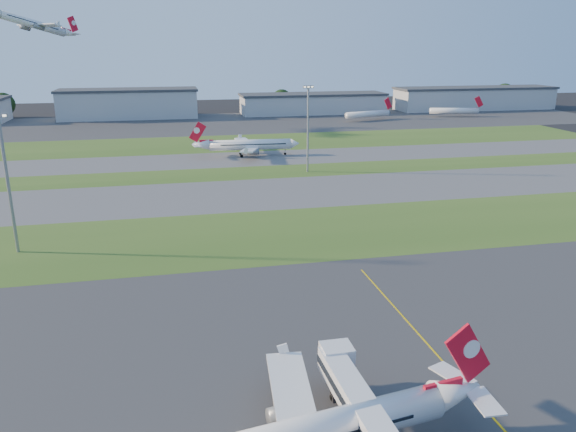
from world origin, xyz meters
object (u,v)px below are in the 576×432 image
object	(u,v)px
light_mast_west	(7,175)
airliner_taxiing	(249,145)
mini_jet_near	(368,114)
mini_jet_far	(454,111)
jet_bridge	(375,432)
light_mast_centre	(308,123)

from	to	relation	value
light_mast_west	airliner_taxiing	bearing A→B (deg)	56.43
mini_jet_near	mini_jet_far	size ratio (longest dim) A/B	0.98
mini_jet_near	light_mast_west	distance (m)	211.92
jet_bridge	mini_jet_near	size ratio (longest dim) A/B	0.97
mini_jet_far	light_mast_centre	bearing A→B (deg)	-121.90
jet_bridge	mini_jet_far	distance (m)	274.66
light_mast_centre	mini_jet_near	bearing A→B (deg)	61.73
light_mast_west	jet_bridge	bearing A→B (deg)	-56.09
mini_jet_far	airliner_taxiing	bearing A→B (deg)	-133.26
jet_bridge	mini_jet_far	xyz separation A→B (m)	(135.28, 239.03, -0.73)
jet_bridge	mini_jet_near	distance (m)	249.17
mini_jet_near	light_mast_centre	size ratio (longest dim) A/B	1.08
jet_bridge	light_mast_west	distance (m)	81.73
jet_bridge	light_mast_centre	size ratio (longest dim) A/B	1.04
jet_bridge	mini_jet_near	bearing A→B (deg)	70.16
jet_bridge	light_mast_centre	distance (m)	126.17
mini_jet_near	mini_jet_far	bearing A→B (deg)	-11.56
mini_jet_near	light_mast_centre	xyz separation A→B (m)	(-59.77, -111.14, 11.53)
light_mast_centre	mini_jet_far	bearing A→B (deg)	46.35
airliner_taxiing	light_mast_west	size ratio (longest dim) A/B	1.36
airliner_taxiing	light_mast_centre	world-z (taller)	light_mast_centre
airliner_taxiing	mini_jet_far	world-z (taller)	airliner_taxiing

